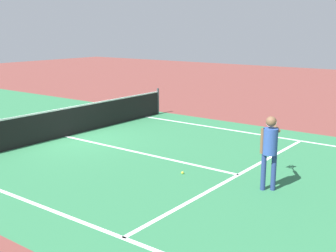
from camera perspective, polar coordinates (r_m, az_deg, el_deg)
ground_plane at (r=14.75m, az=-13.26°, el=-1.34°), size 60.00×60.00×0.00m
court_surface_inbounds at (r=14.75m, az=-13.26°, el=-1.34°), size 10.62×24.40×0.00m
line_sideline_left at (r=7.95m, az=-8.39°, el=-13.41°), size 0.10×11.89×0.01m
line_sideline_right at (r=14.56m, az=15.30°, el=-1.62°), size 0.10×11.89×0.01m
line_service_near at (r=10.78m, az=9.23°, el=-6.32°), size 8.22×0.10×0.01m
line_center_service at (r=12.51m, az=-3.81°, el=-3.50°), size 0.10×6.40×0.01m
net at (r=14.64m, az=-13.35°, el=0.53°), size 9.89×0.09×1.07m
player_near at (r=9.66m, az=13.22°, el=-2.36°), size 1.13×0.64×1.66m
tennis_ball_mid_court at (r=10.70m, az=1.92°, el=-6.15°), size 0.07×0.07×0.07m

